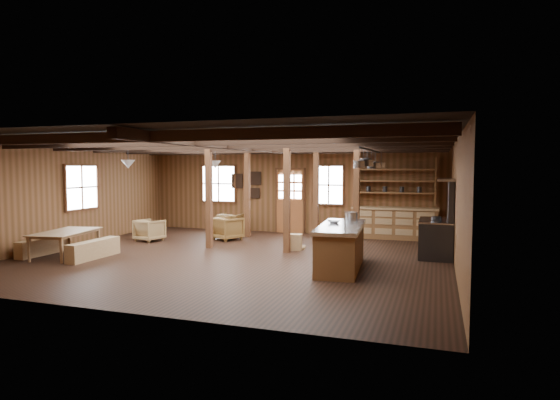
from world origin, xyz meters
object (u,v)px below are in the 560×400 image
kitchen_island (341,246)px  dining_table (67,244)px  armchair_c (150,230)px  armchair_b (228,228)px  armchair_a (230,223)px  commercial_range (438,231)px

kitchen_island → dining_table: size_ratio=1.46×
kitchen_island → armchair_c: 6.36m
kitchen_island → armchair_b: 4.90m
armchair_a → armchair_b: 1.43m
commercial_range → armchair_a: 6.82m
commercial_range → armchair_c: size_ratio=2.68×
kitchen_island → armchair_b: kitchen_island is taller
kitchen_island → armchair_b: bearing=139.8°
dining_table → armchair_a: 5.37m
kitchen_island → armchair_c: (-6.06, 1.91, -0.16)m
kitchen_island → armchair_a: bearing=132.6°
kitchen_island → dining_table: bearing=-177.9°
armchair_a → armchair_b: armchair_b is taller
armchair_a → armchair_c: bearing=56.6°
kitchen_island → commercial_range: (1.97, 2.07, 0.14)m
commercial_range → dining_table: 9.02m
kitchen_island → armchair_a: (-4.51, 4.18, -0.15)m
kitchen_island → dining_table: 6.63m
armchair_a → armchair_b: bearing=112.6°
kitchen_island → armchair_b: (-3.98, 2.85, -0.13)m
commercial_range → kitchen_island: bearing=-133.7°
commercial_range → armchair_c: bearing=-178.9°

